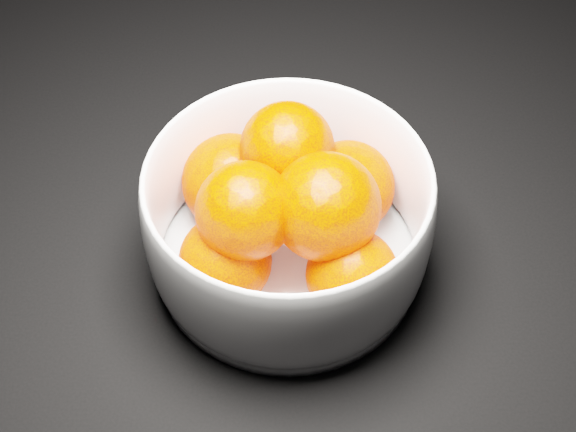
{
  "coord_description": "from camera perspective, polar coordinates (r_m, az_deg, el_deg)",
  "views": [
    {
      "loc": [
        -0.25,
        -0.1,
        0.47
      ],
      "look_at": [
        -0.25,
        0.25,
        0.05
      ],
      "focal_mm": 50.0,
      "sensor_mm": 36.0,
      "label": 1
    }
  ],
  "objects": [
    {
      "name": "bowl",
      "position": [
        0.55,
        0.0,
        -0.32
      ],
      "size": [
        0.2,
        0.2,
        0.1
      ],
      "rotation": [
        0.0,
        0.0,
        0.16
      ],
      "color": "white",
      "rests_on": "ground"
    },
    {
      "name": "orange_pile",
      "position": [
        0.55,
        -0.04,
        0.77
      ],
      "size": [
        0.15,
        0.15,
        0.11
      ],
      "color": "#E62F00",
      "rests_on": "bowl"
    }
  ]
}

